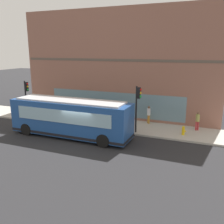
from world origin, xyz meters
name	(u,v)px	position (x,y,z in m)	size (l,w,h in m)	color
ground	(83,140)	(0.00, 0.00, 0.00)	(120.00, 120.00, 0.00)	#262628
sidewalk_curb	(106,124)	(4.56, 0.00, 0.07)	(3.92, 40.00, 0.15)	#B2ADA3
building_corner	(127,64)	(10.57, 0.00, 5.40)	(8.17, 20.26, 10.81)	#8C5B4C
city_bus_nearside	(71,118)	(0.45, 1.31, 1.55)	(2.63, 10.05, 3.07)	#1E478C
traffic_light_near_corner	(138,101)	(3.08, -3.53, 2.88)	(0.32, 0.49, 3.91)	black
traffic_light_down_block	(26,93)	(3.11, 7.96, 2.79)	(0.32, 0.49, 3.79)	black
fire_hydrant	(183,131)	(3.86, -7.23, 0.51)	(0.35, 0.35, 0.74)	yellow
pedestrian_near_building_entrance	(82,112)	(3.80, 2.17, 1.16)	(0.32, 0.32, 1.75)	#B23338
pedestrian_by_light_pole	(55,111)	(3.26, 4.75, 1.15)	(0.32, 0.32, 1.74)	#3F8C4C
pedestrian_walking_along_curb	(149,114)	(5.95, -3.79, 1.11)	(0.32, 0.32, 1.67)	gold
pedestrian_near_hydrant	(198,120)	(5.51, -8.18, 1.09)	(0.32, 0.32, 1.64)	#B23338
newspaper_vending_box	(73,113)	(5.00, 3.85, 0.60)	(0.44, 0.43, 0.90)	#197233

